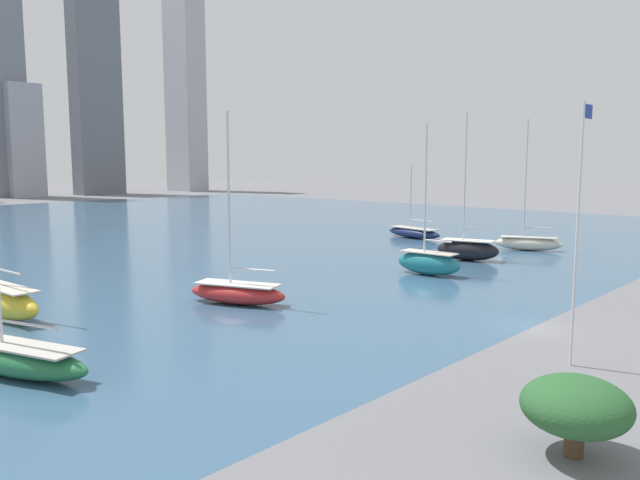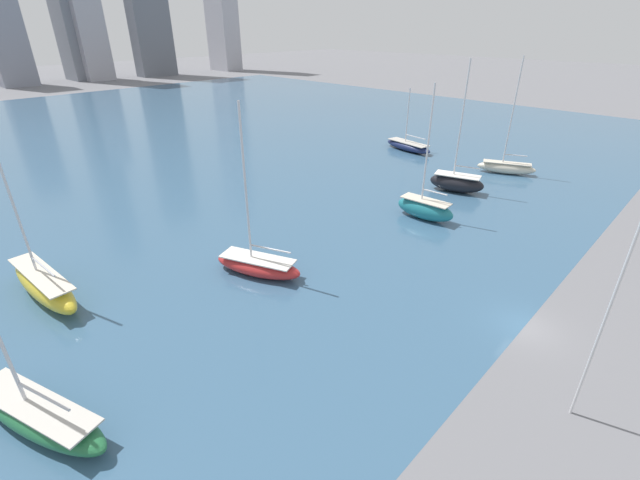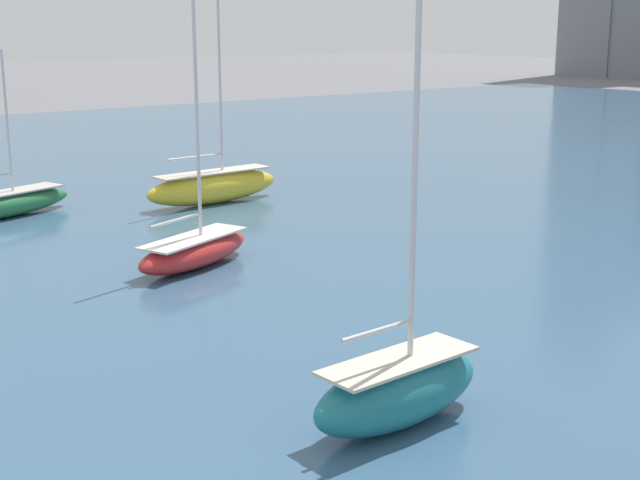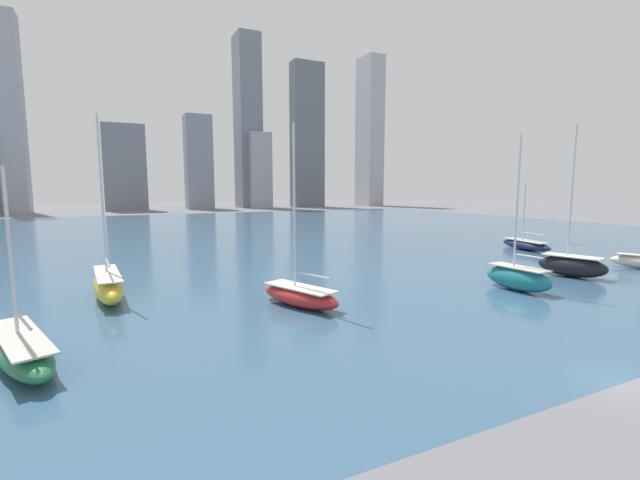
{
  "view_description": "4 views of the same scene",
  "coord_description": "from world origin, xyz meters",
  "px_view_note": "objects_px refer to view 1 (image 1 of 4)",
  "views": [
    {
      "loc": [
        -37.47,
        -16.18,
        10.53
      ],
      "look_at": [
        -5.43,
        13.3,
        4.97
      ],
      "focal_mm": 35.0,
      "sensor_mm": 36.0,
      "label": 1
    },
    {
      "loc": [
        -27.03,
        -6.16,
        18.88
      ],
      "look_at": [
        -7.44,
        12.61,
        5.07
      ],
      "focal_mm": 24.0,
      "sensor_mm": 36.0,
      "label": 2
    },
    {
      "loc": [
        29.78,
        -1.96,
        11.94
      ],
      "look_at": [
        6.42,
        15.64,
        4.77
      ],
      "focal_mm": 50.0,
      "sensor_mm": 36.0,
      "label": 3
    },
    {
      "loc": [
        -21.29,
        -10.95,
        9.28
      ],
      "look_at": [
        -7.0,
        18.15,
        5.21
      ],
      "focal_mm": 24.0,
      "sensor_mm": 36.0,
      "label": 4
    }
  ],
  "objects_px": {
    "sailboat_cream": "(528,242)",
    "sailboat_teal": "(429,262)",
    "sailboat_green": "(13,358)",
    "sailboat_black": "(468,249)",
    "flag_pole": "(578,226)",
    "sailboat_red": "(237,292)",
    "sailboat_navy": "(414,232)"
  },
  "relations": [
    {
      "from": "sailboat_cream",
      "to": "sailboat_teal",
      "type": "bearing_deg",
      "value": 157.0
    },
    {
      "from": "sailboat_green",
      "to": "sailboat_black",
      "type": "relative_size",
      "value": 0.67
    },
    {
      "from": "flag_pole",
      "to": "sailboat_red",
      "type": "relative_size",
      "value": 0.96
    },
    {
      "from": "sailboat_cream",
      "to": "sailboat_teal",
      "type": "xyz_separation_m",
      "value": [
        -21.43,
        -0.05,
        0.22
      ]
    },
    {
      "from": "sailboat_red",
      "to": "sailboat_cream",
      "type": "xyz_separation_m",
      "value": [
        41.04,
        -3.88,
        0.08
      ]
    },
    {
      "from": "sailboat_green",
      "to": "sailboat_navy",
      "type": "xyz_separation_m",
      "value": [
        59.3,
        16.53,
        -0.09
      ]
    },
    {
      "from": "flag_pole",
      "to": "sailboat_teal",
      "type": "distance_m",
      "value": 26.59
    },
    {
      "from": "sailboat_navy",
      "to": "sailboat_teal",
      "type": "height_order",
      "value": "sailboat_teal"
    },
    {
      "from": "flag_pole",
      "to": "sailboat_black",
      "type": "height_order",
      "value": "sailboat_black"
    },
    {
      "from": "sailboat_navy",
      "to": "sailboat_black",
      "type": "distance_m",
      "value": 19.41
    },
    {
      "from": "sailboat_navy",
      "to": "sailboat_cream",
      "type": "xyz_separation_m",
      "value": [
        -0.78,
        -16.64,
        0.19
      ]
    },
    {
      "from": "flag_pole",
      "to": "sailboat_navy",
      "type": "height_order",
      "value": "flag_pole"
    },
    {
      "from": "sailboat_cream",
      "to": "sailboat_teal",
      "type": "relative_size",
      "value": 1.1
    },
    {
      "from": "flag_pole",
      "to": "sailboat_navy",
      "type": "distance_m",
      "value": 53.76
    },
    {
      "from": "sailboat_red",
      "to": "sailboat_cream",
      "type": "height_order",
      "value": "sailboat_cream"
    },
    {
      "from": "sailboat_navy",
      "to": "sailboat_red",
      "type": "height_order",
      "value": "sailboat_red"
    },
    {
      "from": "sailboat_cream",
      "to": "sailboat_green",
      "type": "bearing_deg",
      "value": 156.76
    },
    {
      "from": "sailboat_cream",
      "to": "sailboat_navy",
      "type": "bearing_deg",
      "value": 64.19
    },
    {
      "from": "sailboat_red",
      "to": "sailboat_black",
      "type": "relative_size",
      "value": 0.91
    },
    {
      "from": "sailboat_green",
      "to": "sailboat_red",
      "type": "relative_size",
      "value": 0.74
    },
    {
      "from": "sailboat_cream",
      "to": "sailboat_black",
      "type": "distance_m",
      "value": 11.53
    },
    {
      "from": "sailboat_teal",
      "to": "sailboat_red",
      "type": "bearing_deg",
      "value": 165.53
    },
    {
      "from": "sailboat_navy",
      "to": "sailboat_black",
      "type": "xyz_separation_m",
      "value": [
        -12.2,
        -15.09,
        0.43
      ]
    },
    {
      "from": "sailboat_red",
      "to": "sailboat_teal",
      "type": "xyz_separation_m",
      "value": [
        19.61,
        -3.93,
        0.29
      ]
    },
    {
      "from": "sailboat_cream",
      "to": "sailboat_teal",
      "type": "distance_m",
      "value": 21.43
    },
    {
      "from": "sailboat_green",
      "to": "sailboat_teal",
      "type": "xyz_separation_m",
      "value": [
        37.09,
        -0.16,
        0.32
      ]
    },
    {
      "from": "sailboat_green",
      "to": "sailboat_red",
      "type": "distance_m",
      "value": 17.88
    },
    {
      "from": "sailboat_teal",
      "to": "sailboat_black",
      "type": "bearing_deg",
      "value": 5.93
    },
    {
      "from": "flag_pole",
      "to": "sailboat_teal",
      "type": "bearing_deg",
      "value": 49.14
    },
    {
      "from": "flag_pole",
      "to": "sailboat_black",
      "type": "distance_m",
      "value": 34.8
    },
    {
      "from": "flag_pole",
      "to": "sailboat_red",
      "type": "distance_m",
      "value": 24.5
    },
    {
      "from": "sailboat_navy",
      "to": "sailboat_cream",
      "type": "relative_size",
      "value": 0.64
    }
  ]
}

